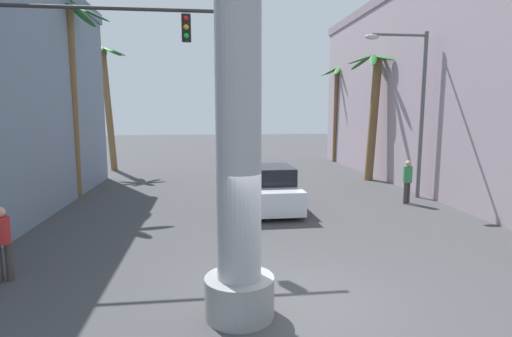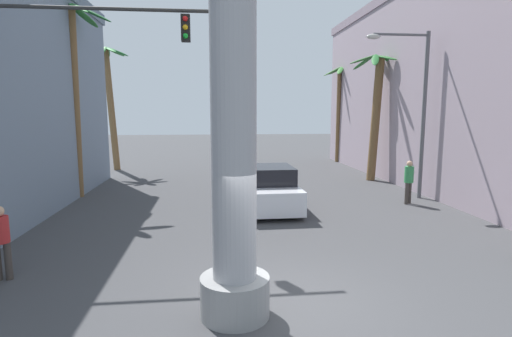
{
  "view_description": "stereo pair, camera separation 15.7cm",
  "coord_description": "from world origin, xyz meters",
  "px_view_note": "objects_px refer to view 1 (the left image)",
  "views": [
    {
      "loc": [
        -1.55,
        -6.82,
        3.5
      ],
      "look_at": [
        0.0,
        6.06,
        1.65
      ],
      "focal_mm": 28.0,
      "sensor_mm": 36.0,
      "label": 1
    },
    {
      "loc": [
        -1.39,
        -6.84,
        3.5
      ],
      "look_at": [
        0.0,
        6.06,
        1.65
      ],
      "focal_mm": 28.0,
      "sensor_mm": 36.0,
      "label": 2
    }
  ],
  "objects_px": {
    "traffic_light_mast": "(66,75)",
    "pedestrian_mid_right": "(407,179)",
    "palm_tree_mid_right": "(373,106)",
    "palm_tree_mid_left": "(72,76)",
    "street_lamp": "(413,98)",
    "car_lead": "(265,188)",
    "pedestrian_curb_left": "(2,238)",
    "palm_tree_far_right": "(337,98)",
    "palm_tree_far_left": "(107,95)"
  },
  "relations": [
    {
      "from": "traffic_light_mast",
      "to": "pedestrian_mid_right",
      "type": "bearing_deg",
      "value": 15.07
    },
    {
      "from": "palm_tree_mid_right",
      "to": "palm_tree_mid_left",
      "type": "bearing_deg",
      "value": -168.92
    },
    {
      "from": "street_lamp",
      "to": "palm_tree_mid_left",
      "type": "height_order",
      "value": "palm_tree_mid_left"
    },
    {
      "from": "car_lead",
      "to": "pedestrian_mid_right",
      "type": "height_order",
      "value": "pedestrian_mid_right"
    },
    {
      "from": "palm_tree_mid_right",
      "to": "pedestrian_curb_left",
      "type": "bearing_deg",
      "value": -138.48
    },
    {
      "from": "car_lead",
      "to": "palm_tree_mid_left",
      "type": "distance_m",
      "value": 8.93
    },
    {
      "from": "pedestrian_mid_right",
      "to": "street_lamp",
      "type": "bearing_deg",
      "value": 60.1
    },
    {
      "from": "street_lamp",
      "to": "pedestrian_curb_left",
      "type": "distance_m",
      "value": 14.43
    },
    {
      "from": "traffic_light_mast",
      "to": "palm_tree_far_right",
      "type": "height_order",
      "value": "palm_tree_far_right"
    },
    {
      "from": "palm_tree_mid_left",
      "to": "pedestrian_mid_right",
      "type": "bearing_deg",
      "value": -11.91
    },
    {
      "from": "car_lead",
      "to": "pedestrian_curb_left",
      "type": "height_order",
      "value": "pedestrian_curb_left"
    },
    {
      "from": "traffic_light_mast",
      "to": "palm_tree_mid_right",
      "type": "distance_m",
      "value": 14.73
    },
    {
      "from": "traffic_light_mast",
      "to": "palm_tree_far_left",
      "type": "xyz_separation_m",
      "value": [
        -2.21,
        13.59,
        0.04
      ]
    },
    {
      "from": "car_lead",
      "to": "palm_tree_far_right",
      "type": "xyz_separation_m",
      "value": [
        6.83,
        12.8,
        3.76
      ]
    },
    {
      "from": "car_lead",
      "to": "palm_tree_mid_right",
      "type": "bearing_deg",
      "value": 40.23
    },
    {
      "from": "traffic_light_mast",
      "to": "car_lead",
      "type": "bearing_deg",
      "value": 28.34
    },
    {
      "from": "palm_tree_far_right",
      "to": "pedestrian_curb_left",
      "type": "xyz_separation_m",
      "value": [
        -13.15,
        -18.64,
        -3.54
      ]
    },
    {
      "from": "traffic_light_mast",
      "to": "pedestrian_mid_right",
      "type": "distance_m",
      "value": 12.14
    },
    {
      "from": "pedestrian_curb_left",
      "to": "pedestrian_mid_right",
      "type": "xyz_separation_m",
      "value": [
        11.81,
        5.77,
        0.05
      ]
    },
    {
      "from": "palm_tree_far_right",
      "to": "palm_tree_mid_right",
      "type": "distance_m",
      "value": 7.51
    },
    {
      "from": "traffic_light_mast",
      "to": "pedestrian_mid_right",
      "type": "height_order",
      "value": "traffic_light_mast"
    },
    {
      "from": "pedestrian_curb_left",
      "to": "pedestrian_mid_right",
      "type": "bearing_deg",
      "value": 26.05
    },
    {
      "from": "traffic_light_mast",
      "to": "palm_tree_mid_left",
      "type": "distance_m",
      "value": 6.0
    },
    {
      "from": "palm_tree_mid_left",
      "to": "pedestrian_mid_right",
      "type": "height_order",
      "value": "palm_tree_mid_left"
    },
    {
      "from": "palm_tree_mid_left",
      "to": "pedestrian_curb_left",
      "type": "relative_size",
      "value": 4.91
    },
    {
      "from": "palm_tree_far_left",
      "to": "pedestrian_mid_right",
      "type": "bearing_deg",
      "value": -38.17
    },
    {
      "from": "car_lead",
      "to": "palm_tree_far_left",
      "type": "height_order",
      "value": "palm_tree_far_left"
    },
    {
      "from": "street_lamp",
      "to": "traffic_light_mast",
      "type": "xyz_separation_m",
      "value": [
        -11.79,
        -4.0,
        0.4
      ]
    },
    {
      "from": "palm_tree_mid_left",
      "to": "pedestrian_curb_left",
      "type": "bearing_deg",
      "value": -82.61
    },
    {
      "from": "pedestrian_curb_left",
      "to": "street_lamp",
      "type": "bearing_deg",
      "value": 28.62
    },
    {
      "from": "car_lead",
      "to": "street_lamp",
      "type": "bearing_deg",
      "value": 8.49
    },
    {
      "from": "car_lead",
      "to": "palm_tree_far_left",
      "type": "bearing_deg",
      "value": 127.17
    },
    {
      "from": "palm_tree_far_right",
      "to": "traffic_light_mast",
      "type": "bearing_deg",
      "value": -128.35
    },
    {
      "from": "palm_tree_far_right",
      "to": "palm_tree_far_left",
      "type": "xyz_separation_m",
      "value": [
        -14.78,
        -2.31,
        0.02
      ]
    },
    {
      "from": "pedestrian_curb_left",
      "to": "pedestrian_mid_right",
      "type": "relative_size",
      "value": 0.95
    },
    {
      "from": "car_lead",
      "to": "palm_tree_mid_left",
      "type": "xyz_separation_m",
      "value": [
        -7.42,
        2.65,
        4.2
      ]
    },
    {
      "from": "palm_tree_mid_left",
      "to": "pedestrian_curb_left",
      "type": "xyz_separation_m",
      "value": [
        1.1,
        -8.49,
        -3.98
      ]
    },
    {
      "from": "palm_tree_far_left",
      "to": "palm_tree_mid_left",
      "type": "bearing_deg",
      "value": -86.13
    },
    {
      "from": "palm_tree_far_right",
      "to": "palm_tree_far_left",
      "type": "distance_m",
      "value": 14.96
    },
    {
      "from": "traffic_light_mast",
      "to": "pedestrian_mid_right",
      "type": "relative_size",
      "value": 3.77
    },
    {
      "from": "palm_tree_mid_left",
      "to": "pedestrian_mid_right",
      "type": "xyz_separation_m",
      "value": [
        12.91,
        -2.72,
        -3.93
      ]
    },
    {
      "from": "pedestrian_curb_left",
      "to": "palm_tree_far_right",
      "type": "bearing_deg",
      "value": 54.8
    },
    {
      "from": "palm_tree_mid_left",
      "to": "pedestrian_curb_left",
      "type": "distance_m",
      "value": 9.44
    },
    {
      "from": "street_lamp",
      "to": "palm_tree_mid_right",
      "type": "distance_m",
      "value": 4.45
    },
    {
      "from": "traffic_light_mast",
      "to": "palm_tree_mid_right",
      "type": "bearing_deg",
      "value": 34.99
    },
    {
      "from": "palm_tree_far_right",
      "to": "palm_tree_mid_right",
      "type": "bearing_deg",
      "value": -94.01
    },
    {
      "from": "pedestrian_mid_right",
      "to": "traffic_light_mast",
      "type": "bearing_deg",
      "value": -164.93
    },
    {
      "from": "palm_tree_mid_right",
      "to": "street_lamp",
      "type": "bearing_deg",
      "value": -93.37
    },
    {
      "from": "palm_tree_mid_left",
      "to": "palm_tree_far_right",
      "type": "distance_m",
      "value": 17.5
    },
    {
      "from": "pedestrian_curb_left",
      "to": "traffic_light_mast",
      "type": "bearing_deg",
      "value": 78.15
    }
  ]
}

